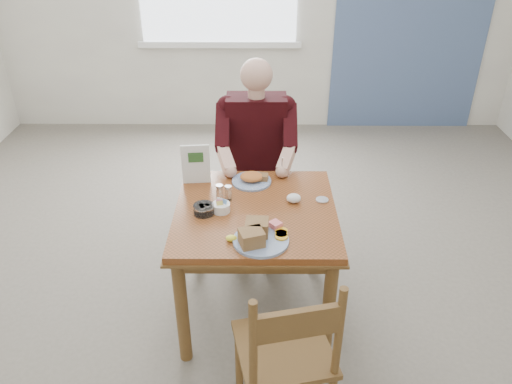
{
  "coord_description": "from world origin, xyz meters",
  "views": [
    {
      "loc": [
        0.02,
        -2.35,
        2.25
      ],
      "look_at": [
        0.0,
        0.0,
        0.86
      ],
      "focal_mm": 35.0,
      "sensor_mm": 36.0,
      "label": 1
    }
  ],
  "objects_px": {
    "diner": "(256,145)",
    "chair_near": "(286,354)",
    "near_plate": "(258,235)",
    "table": "(256,225)",
    "far_plate": "(252,179)",
    "chair_far": "(256,182)"
  },
  "relations": [
    {
      "from": "diner",
      "to": "far_plate",
      "type": "relative_size",
      "value": 5.11
    },
    {
      "from": "table",
      "to": "chair_near",
      "type": "height_order",
      "value": "chair_near"
    },
    {
      "from": "chair_far",
      "to": "chair_near",
      "type": "bearing_deg",
      "value": -84.81
    },
    {
      "from": "chair_far",
      "to": "far_plate",
      "type": "relative_size",
      "value": 3.51
    },
    {
      "from": "diner",
      "to": "near_plate",
      "type": "bearing_deg",
      "value": -89.08
    },
    {
      "from": "chair_far",
      "to": "diner",
      "type": "xyz_separation_m",
      "value": [
        0.0,
        -0.09,
        0.33
      ]
    },
    {
      "from": "chair_far",
      "to": "near_plate",
      "type": "height_order",
      "value": "chair_far"
    },
    {
      "from": "diner",
      "to": "far_plate",
      "type": "xyz_separation_m",
      "value": [
        -0.02,
        -0.4,
        -0.04
      ]
    },
    {
      "from": "chair_far",
      "to": "near_plate",
      "type": "distance_m",
      "value": 1.14
    },
    {
      "from": "chair_far",
      "to": "near_plate",
      "type": "relative_size",
      "value": 2.85
    },
    {
      "from": "chair_far",
      "to": "diner",
      "type": "bearing_deg",
      "value": -89.99
    },
    {
      "from": "chair_near",
      "to": "near_plate",
      "type": "distance_m",
      "value": 0.59
    },
    {
      "from": "diner",
      "to": "chair_near",
      "type": "bearing_deg",
      "value": -84.5
    },
    {
      "from": "chair_near",
      "to": "diner",
      "type": "xyz_separation_m",
      "value": [
        -0.14,
        1.5,
        0.33
      ]
    },
    {
      "from": "diner",
      "to": "table",
      "type": "bearing_deg",
      "value": -90.0
    },
    {
      "from": "chair_near",
      "to": "table",
      "type": "bearing_deg",
      "value": 100.33
    },
    {
      "from": "chair_far",
      "to": "chair_near",
      "type": "xyz_separation_m",
      "value": [
        0.14,
        -1.59,
        0.0
      ]
    },
    {
      "from": "table",
      "to": "chair_near",
      "type": "relative_size",
      "value": 0.97
    },
    {
      "from": "chair_near",
      "to": "far_plate",
      "type": "bearing_deg",
      "value": 98.6
    },
    {
      "from": "chair_near",
      "to": "diner",
      "type": "height_order",
      "value": "diner"
    },
    {
      "from": "diner",
      "to": "near_plate",
      "type": "distance_m",
      "value": 1.01
    },
    {
      "from": "table",
      "to": "near_plate",
      "type": "distance_m",
      "value": 0.34
    }
  ]
}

